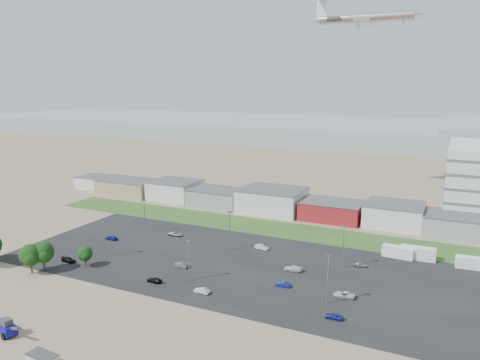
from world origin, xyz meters
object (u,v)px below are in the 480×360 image
Objects in this scene: parked_car_8 at (360,265)px; parked_car_11 at (262,247)px; telehandler at (5,326)px; parked_car_4 at (181,265)px; parked_car_9 at (175,234)px; parked_car_2 at (334,316)px; parked_car_1 at (283,284)px; parked_car_5 at (111,238)px; parked_car_0 at (344,295)px; parked_car_12 at (293,269)px; parked_car_13 at (202,291)px; parked_car_3 at (154,280)px; box_trailer_a at (398,252)px; parked_car_10 at (68,260)px; airliner at (366,18)px.

parked_car_11 reaches higher than parked_car_8.
telehandler is 42.59m from parked_car_4.
parked_car_9 is (-3.39, 61.23, -1.05)m from telehandler.
parked_car_2 is at bearing 79.75° from parked_car_4.
parked_car_1 is 17.19m from parked_car_2.
parked_car_1 is 57.61m from parked_car_5.
parked_car_0 is 17.23m from parked_car_12.
parked_car_13 is (-29.05, -1.13, 0.01)m from parked_car_2.
telehandler is at bearing -46.06° from parked_car_1.
parked_car_4 is at bearing -129.82° from parked_car_13.
parked_car_0 is 42.85m from parked_car_3.
parked_car_3 is (-27.65, -10.58, -0.02)m from parked_car_1.
parked_car_9 is (14.96, 11.16, -0.04)m from parked_car_5.
parked_car_1 is at bearing -94.09° from parked_car_0.
telehandler is 61.47m from parked_car_2.
parked_car_8 is 55.34m from parked_car_9.
box_trailer_a is 54.54m from parked_car_13.
parked_car_1 is (-20.99, -30.25, -0.92)m from box_trailer_a.
parked_car_8 is 17.41m from parked_car_12.
parked_car_0 is 1.09× the size of parked_car_10.
parked_car_8 is (-7.62, -10.85, -0.92)m from box_trailer_a.
parked_car_12 is at bearing 146.99° from parked_car_13.
parked_car_12 is (-15.16, 19.23, 0.05)m from parked_car_2.
parked_car_12 is (-14.34, -9.87, 0.07)m from parked_car_8.
box_trailer_a is at bearing 132.30° from parked_car_3.
parked_car_1 is 55.93m from parked_car_10.
parked_car_1 is 29.61m from parked_car_3.
parked_car_10 is at bearing -89.51° from parked_car_3.
parked_car_4 is at bearing 178.51° from parked_car_3.
parked_car_4 is 0.89× the size of parked_car_12.
parked_car_8 is 27.22m from parked_car_11.
telehandler is 1.91× the size of parked_car_10.
parked_car_12 reaches higher than parked_car_0.
parked_car_2 is 41.14m from parked_car_11.
parked_car_0 is (-7.27, -29.72, -0.86)m from box_trailer_a.
parked_car_2 is at bearing 93.50° from parked_car_3.
airliner is 12.66× the size of parked_car_1.
parked_car_5 is at bearing 109.63° from parked_car_11.
parked_car_10 is at bearing 155.23° from parked_car_9.
parked_car_0 is 1.15× the size of parked_car_11.
airliner is 104.79m from parked_car_11.
parked_car_13 is at bearing -177.31° from parked_car_11.
box_trailer_a is 63.80m from parked_car_9.
box_trailer_a is 63.52m from parked_car_3.
telehandler is 63.18m from parked_car_12.
parked_car_0 is 1.25× the size of parked_car_13.
parked_car_9 is at bearing -111.24° from parked_car_12.
parked_car_2 is 0.79× the size of parked_car_12.
airliner reaches higher than parked_car_10.
parked_car_8 is 0.76× the size of parked_car_12.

